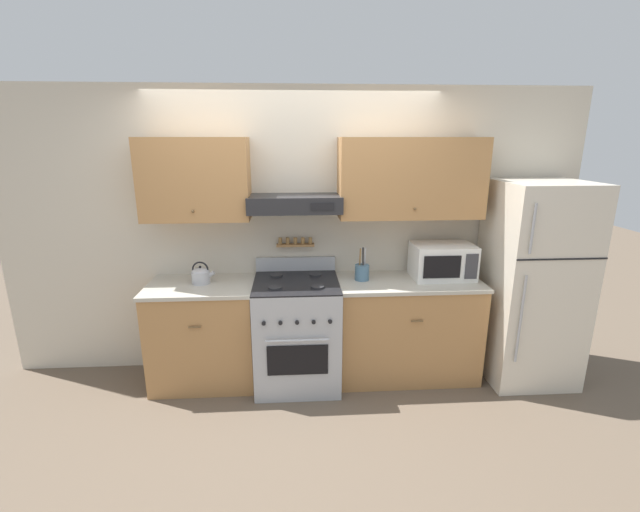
{
  "coord_description": "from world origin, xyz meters",
  "views": [
    {
      "loc": [
        -0.02,
        -3.19,
        2.11
      ],
      "look_at": [
        0.2,
        0.25,
        1.16
      ],
      "focal_mm": 24.0,
      "sensor_mm": 36.0,
      "label": 1
    }
  ],
  "objects_px": {
    "refrigerator": "(532,283)",
    "microwave": "(442,261)",
    "tea_kettle": "(201,275)",
    "utensil_crock": "(362,272)",
    "stove_range": "(297,332)"
  },
  "relations": [
    {
      "from": "tea_kettle",
      "to": "utensil_crock",
      "type": "xyz_separation_m",
      "value": [
        1.39,
        0.0,
        0.0
      ]
    },
    {
      "from": "tea_kettle",
      "to": "utensil_crock",
      "type": "distance_m",
      "value": 1.39
    },
    {
      "from": "refrigerator",
      "to": "tea_kettle",
      "type": "xyz_separation_m",
      "value": [
        -2.88,
        0.11,
        0.1
      ]
    },
    {
      "from": "microwave",
      "to": "tea_kettle",
      "type": "bearing_deg",
      "value": -179.52
    },
    {
      "from": "tea_kettle",
      "to": "microwave",
      "type": "relative_size",
      "value": 0.38
    },
    {
      "from": "utensil_crock",
      "to": "tea_kettle",
      "type": "bearing_deg",
      "value": -180.0
    },
    {
      "from": "stove_range",
      "to": "tea_kettle",
      "type": "bearing_deg",
      "value": 173.37
    },
    {
      "from": "refrigerator",
      "to": "microwave",
      "type": "height_order",
      "value": "refrigerator"
    },
    {
      "from": "refrigerator",
      "to": "tea_kettle",
      "type": "relative_size",
      "value": 8.81
    },
    {
      "from": "refrigerator",
      "to": "utensil_crock",
      "type": "xyz_separation_m",
      "value": [
        -1.49,
        0.11,
        0.1
      ]
    },
    {
      "from": "refrigerator",
      "to": "microwave",
      "type": "distance_m",
      "value": 0.8
    },
    {
      "from": "tea_kettle",
      "to": "refrigerator",
      "type": "bearing_deg",
      "value": -2.2
    },
    {
      "from": "microwave",
      "to": "utensil_crock",
      "type": "bearing_deg",
      "value": -178.58
    },
    {
      "from": "refrigerator",
      "to": "microwave",
      "type": "relative_size",
      "value": 3.34
    },
    {
      "from": "stove_range",
      "to": "refrigerator",
      "type": "height_order",
      "value": "refrigerator"
    }
  ]
}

